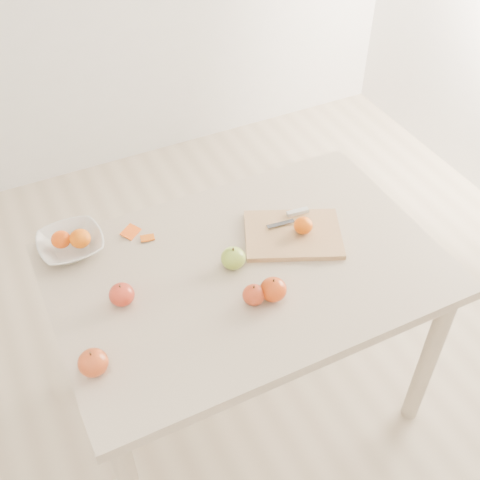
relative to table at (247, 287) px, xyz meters
name	(u,v)px	position (x,y,z in m)	size (l,w,h in m)	color
ground	(246,397)	(0.00, 0.00, -0.65)	(3.50, 3.50, 0.00)	#C6B293
table	(247,287)	(0.00, 0.00, 0.00)	(1.20, 0.80, 0.75)	#C1AD92
cutting_board	(293,234)	(0.19, 0.05, 0.11)	(0.31, 0.23, 0.02)	tan
board_tangerine	(303,225)	(0.22, 0.04, 0.14)	(0.06, 0.06, 0.05)	#D15A07
fruit_bowl	(71,244)	(-0.47, 0.31, 0.12)	(0.20, 0.20, 0.05)	silver
bowl_tangerine_near	(61,239)	(-0.49, 0.32, 0.15)	(0.06, 0.06, 0.05)	#CF3B07
bowl_tangerine_far	(80,238)	(-0.44, 0.29, 0.15)	(0.07, 0.07, 0.06)	orange
orange_peel_a	(131,233)	(-0.28, 0.30, 0.10)	(0.06, 0.04, 0.00)	#E35210
orange_peel_b	(147,238)	(-0.24, 0.25, 0.10)	(0.04, 0.04, 0.00)	#DC5F0F
paring_knife	(295,214)	(0.24, 0.13, 0.12)	(0.17, 0.05, 0.01)	silver
apple_green	(233,258)	(-0.04, 0.02, 0.13)	(0.08, 0.08, 0.07)	olive
apple_red_c	(273,290)	(0.01, -0.15, 0.13)	(0.08, 0.08, 0.07)	#A7130C
apple_red_b	(122,295)	(-0.39, 0.03, 0.13)	(0.07, 0.07, 0.07)	maroon
apple_red_d	(93,363)	(-0.53, -0.17, 0.13)	(0.08, 0.08, 0.07)	maroon
apple_red_e	(254,295)	(-0.05, -0.14, 0.13)	(0.07, 0.07, 0.06)	maroon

